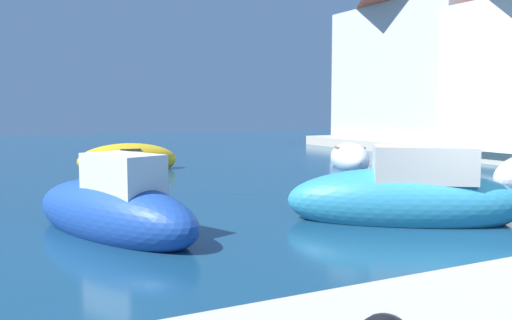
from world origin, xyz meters
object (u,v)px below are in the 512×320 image
at_px(moored_boat_3, 350,158).
at_px(moored_boat_6, 114,211).
at_px(waterfront_building_annex, 421,64).
at_px(moored_boat_4, 128,160).
at_px(moored_boat_1, 406,197).

bearing_deg(moored_boat_3, moored_boat_6, 149.08).
xyz_separation_m(moored_boat_3, waterfront_building_annex, (8.35, 5.24, 4.10)).
relative_size(moored_boat_4, waterfront_building_annex, 0.39).
bearing_deg(moored_boat_1, moored_boat_3, -84.57).
distance_m(moored_boat_1, moored_boat_6, 5.47).
height_order(moored_boat_1, moored_boat_3, moored_boat_1).
bearing_deg(moored_boat_4, moored_boat_6, -101.75).
bearing_deg(moored_boat_3, waterfront_building_annex, -33.36).
distance_m(moored_boat_3, moored_boat_4, 8.04).
distance_m(moored_boat_3, waterfront_building_annex, 10.67).
bearing_deg(moored_boat_6, moored_boat_3, -76.15).
xyz_separation_m(moored_boat_1, moored_boat_4, (-2.52, 11.26, -0.13)).
xyz_separation_m(moored_boat_4, waterfront_building_annex, (15.92, 2.55, 4.08)).
bearing_deg(moored_boat_3, moored_boat_1, 174.01).
bearing_deg(moored_boat_3, moored_boat_4, 95.06).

